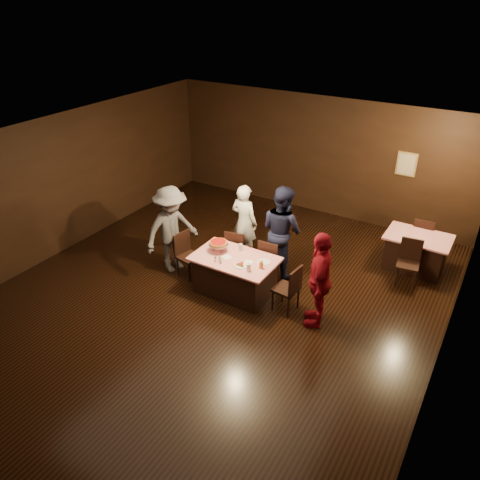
# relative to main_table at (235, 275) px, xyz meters

# --- Properties ---
(room) EXTENTS (10.00, 10.04, 3.02)m
(room) POSITION_rel_main_table_xyz_m (-0.19, -0.70, 1.75)
(room) COLOR black
(room) RESTS_ON ground
(main_table) EXTENTS (1.60, 1.00, 0.77)m
(main_table) POSITION_rel_main_table_xyz_m (0.00, 0.00, 0.00)
(main_table) COLOR red
(main_table) RESTS_ON ground
(back_table) EXTENTS (1.30, 0.90, 0.77)m
(back_table) POSITION_rel_main_table_xyz_m (2.80, 2.70, 0.00)
(back_table) COLOR #B20B1D
(back_table) RESTS_ON ground
(chair_far_left) EXTENTS (0.50, 0.50, 0.95)m
(chair_far_left) POSITION_rel_main_table_xyz_m (-0.40, 0.75, 0.09)
(chair_far_left) COLOR black
(chair_far_left) RESTS_ON ground
(chair_far_right) EXTENTS (0.44, 0.44, 0.95)m
(chair_far_right) POSITION_rel_main_table_xyz_m (0.40, 0.75, 0.09)
(chair_far_right) COLOR black
(chair_far_right) RESTS_ON ground
(chair_end_left) EXTENTS (0.49, 0.49, 0.95)m
(chair_end_left) POSITION_rel_main_table_xyz_m (-1.10, 0.00, 0.09)
(chair_end_left) COLOR black
(chair_end_left) RESTS_ON ground
(chair_end_right) EXTENTS (0.46, 0.46, 0.95)m
(chair_end_right) POSITION_rel_main_table_xyz_m (1.10, 0.00, 0.09)
(chair_end_right) COLOR black
(chair_end_right) RESTS_ON ground
(chair_back_near) EXTENTS (0.47, 0.47, 0.95)m
(chair_back_near) POSITION_rel_main_table_xyz_m (2.80, 2.00, 0.09)
(chair_back_near) COLOR black
(chair_back_near) RESTS_ON ground
(chair_back_far) EXTENTS (0.42, 0.42, 0.95)m
(chair_back_far) POSITION_rel_main_table_xyz_m (2.80, 3.30, 0.09)
(chair_back_far) COLOR black
(chair_back_far) RESTS_ON ground
(diner_white_jacket) EXTENTS (0.65, 0.45, 1.71)m
(diner_white_jacket) POSITION_rel_main_table_xyz_m (-0.52, 1.23, 0.47)
(diner_white_jacket) COLOR white
(diner_white_jacket) RESTS_ON ground
(diner_navy_hoodie) EXTENTS (1.13, 1.01, 1.92)m
(diner_navy_hoodie) POSITION_rel_main_table_xyz_m (0.42, 1.14, 0.57)
(diner_navy_hoodie) COLOR black
(diner_navy_hoodie) RESTS_ON ground
(diner_grey_knit) EXTENTS (1.04, 1.37, 1.87)m
(diner_grey_knit) POSITION_rel_main_table_xyz_m (-1.55, 0.05, 0.55)
(diner_grey_knit) COLOR #4F4E53
(diner_grey_knit) RESTS_ON ground
(diner_red_shirt) EXTENTS (0.76, 1.15, 1.81)m
(diner_red_shirt) POSITION_rel_main_table_xyz_m (1.73, -0.04, 0.52)
(diner_red_shirt) COLOR maroon
(diner_red_shirt) RESTS_ON ground
(pizza_stand) EXTENTS (0.38, 0.38, 0.22)m
(pizza_stand) POSITION_rel_main_table_xyz_m (-0.40, 0.05, 0.57)
(pizza_stand) COLOR black
(pizza_stand) RESTS_ON main_table
(plate_with_slice) EXTENTS (0.25, 0.25, 0.06)m
(plate_with_slice) POSITION_rel_main_table_xyz_m (0.25, -0.18, 0.41)
(plate_with_slice) COLOR white
(plate_with_slice) RESTS_ON main_table
(plate_empty) EXTENTS (0.25, 0.25, 0.01)m
(plate_empty) POSITION_rel_main_table_xyz_m (0.55, 0.15, 0.39)
(plate_empty) COLOR white
(plate_empty) RESTS_ON main_table
(glass_front_right) EXTENTS (0.08, 0.08, 0.14)m
(glass_front_right) POSITION_rel_main_table_xyz_m (0.45, -0.25, 0.46)
(glass_front_right) COLOR silver
(glass_front_right) RESTS_ON main_table
(glass_amber) EXTENTS (0.08, 0.08, 0.14)m
(glass_amber) POSITION_rel_main_table_xyz_m (0.60, -0.05, 0.46)
(glass_amber) COLOR #BF7F26
(glass_amber) RESTS_ON main_table
(glass_back) EXTENTS (0.08, 0.08, 0.14)m
(glass_back) POSITION_rel_main_table_xyz_m (-0.05, 0.30, 0.46)
(glass_back) COLOR silver
(glass_back) RESTS_ON main_table
(condiments) EXTENTS (0.17, 0.10, 0.09)m
(condiments) POSITION_rel_main_table_xyz_m (-0.18, -0.28, 0.43)
(condiments) COLOR silver
(condiments) RESTS_ON main_table
(napkin_center) EXTENTS (0.19, 0.19, 0.01)m
(napkin_center) POSITION_rel_main_table_xyz_m (0.30, 0.00, 0.39)
(napkin_center) COLOR white
(napkin_center) RESTS_ON main_table
(napkin_left) EXTENTS (0.21, 0.21, 0.01)m
(napkin_left) POSITION_rel_main_table_xyz_m (-0.15, -0.05, 0.39)
(napkin_left) COLOR white
(napkin_left) RESTS_ON main_table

